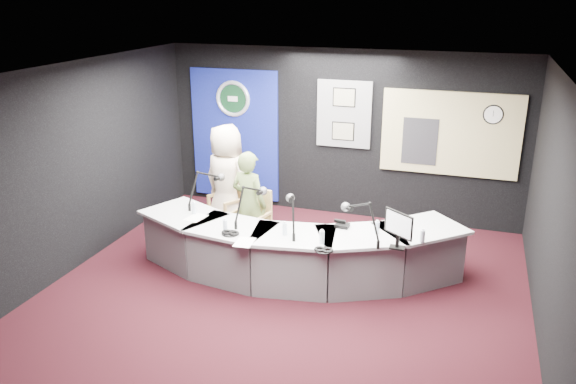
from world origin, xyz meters
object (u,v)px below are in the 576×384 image
(broadcast_desk, at_px, (293,250))
(person_man, at_px, (227,181))
(armchair_left, at_px, (228,204))
(armchair_right, at_px, (250,226))
(person_woman, at_px, (249,204))

(broadcast_desk, height_order, person_man, person_man)
(broadcast_desk, xyz_separation_m, armchair_left, (-1.38, 0.98, 0.14))
(armchair_right, height_order, person_man, person_man)
(armchair_left, xyz_separation_m, person_woman, (0.58, -0.55, 0.27))
(broadcast_desk, bearing_deg, armchair_left, 144.58)
(broadcast_desk, bearing_deg, person_woman, 151.25)
(broadcast_desk, xyz_separation_m, person_woman, (-0.80, 0.44, 0.41))
(armchair_left, xyz_separation_m, person_man, (0.00, 0.00, 0.38))
(armchair_right, bearing_deg, person_woman, 0.00)
(person_man, bearing_deg, armchair_left, -0.00)
(person_man, bearing_deg, broadcast_desk, 164.31)
(broadcast_desk, relative_size, armchair_left, 4.36)
(broadcast_desk, distance_m, armchair_right, 0.91)
(armchair_left, relative_size, person_man, 0.58)
(broadcast_desk, xyz_separation_m, person_man, (-1.38, 0.98, 0.52))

